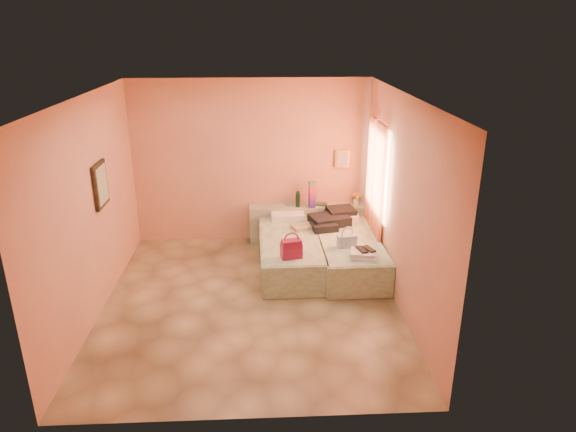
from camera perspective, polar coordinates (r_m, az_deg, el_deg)
The scene contains 16 objects.
ground at distance 7.22m, azimuth -4.12°, elevation -9.47°, with size 4.50×4.50×0.00m, color tan.
room_walls at distance 7.06m, azimuth -2.73°, elevation 5.60°, with size 4.02×4.51×2.81m.
headboard_ledge at distance 9.01m, azimuth 2.28°, elevation -0.82°, with size 2.05×0.30×0.65m, color #ACB594.
bed_left at distance 8.05m, azimuth 0.25°, elevation -4.09°, with size 0.90×2.00×0.50m, color beige.
bed_right at distance 8.09m, azimuth 6.67°, elevation -4.10°, with size 0.90×2.00×0.50m, color beige.
water_bottle at distance 8.80m, azimuth 1.09°, elevation 1.86°, with size 0.08×0.08×0.27m, color #12311F.
rainbow_box at distance 8.76m, azimuth 2.68°, elevation 2.42°, with size 0.10×0.10×0.46m, color maroon.
small_dish at distance 8.92m, azimuth 0.07°, elevation 1.30°, with size 0.12×0.12×0.03m, color #4D8D65.
green_book at distance 8.94m, azimuth 3.76°, elevation 1.32°, with size 0.18×0.13×0.03m, color #294D36.
flower_vase at distance 9.02m, azimuth 7.61°, elevation 2.09°, with size 0.19×0.19×0.25m, color silver.
magenta_handbag at distance 7.24m, azimuth 0.38°, elevation -3.65°, with size 0.29×0.16×0.27m, color maroon.
khaki_garment at distance 8.30m, azimuth 1.61°, elevation -1.23°, with size 0.32×0.26×0.06m, color tan.
clothes_pile at distance 8.47m, azimuth 5.00°, elevation -0.30°, with size 0.67×0.67×0.20m, color black.
blue_handbag at distance 7.65m, azimuth 6.56°, elevation -2.79°, with size 0.28×0.12×0.18m, color #3C5190.
towel_stack at distance 7.33m, azimuth 8.46°, elevation -4.31°, with size 0.35×0.30×0.10m, color silver.
sandal_pair at distance 7.36m, azimuth 8.62°, elevation -3.70°, with size 0.18×0.23×0.02m, color black.
Camera 1 is at (0.20, -6.25, 3.61)m, focal length 32.00 mm.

